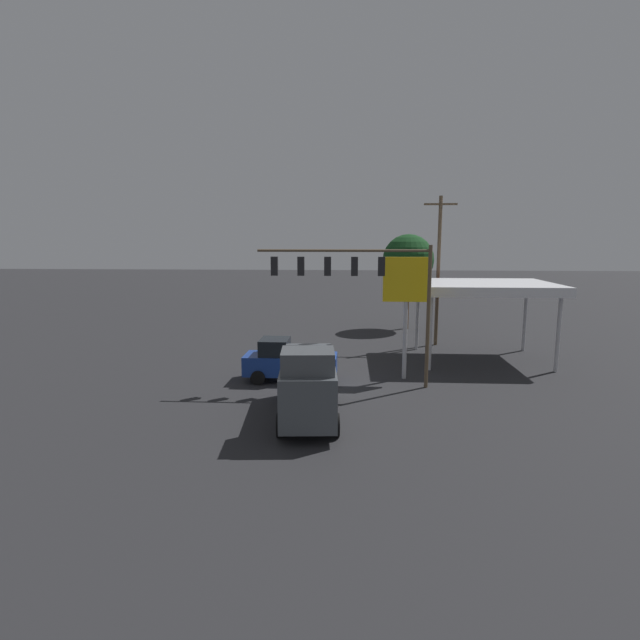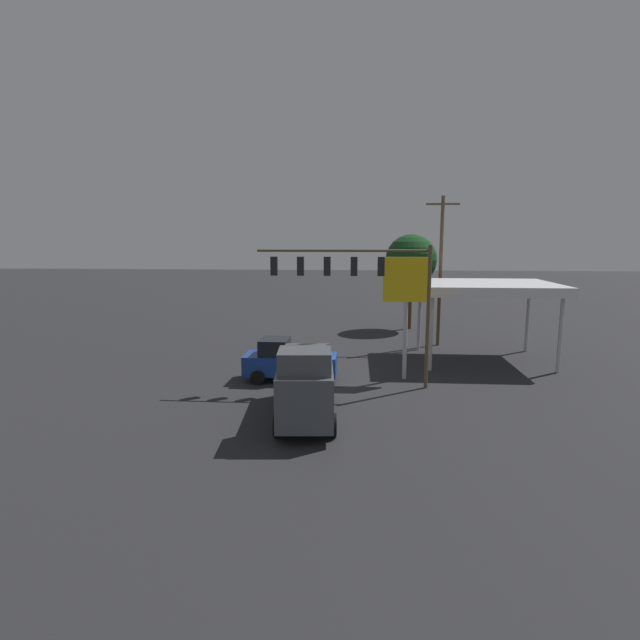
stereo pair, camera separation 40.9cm
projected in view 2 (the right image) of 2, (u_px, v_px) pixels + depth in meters
name	position (u px, v px, depth m)	size (l,w,h in m)	color
ground_plane	(317.00, 388.00, 26.96)	(200.00, 200.00, 0.00)	#262628
traffic_signal_assembly	(357.00, 278.00, 26.31)	(9.17, 0.43, 7.65)	brown
utility_pole	(440.00, 268.00, 36.78)	(2.40, 0.26, 11.03)	brown
gas_station_canopy	(485.00, 288.00, 32.33)	(8.80, 6.98, 5.15)	silver
price_sign	(407.00, 287.00, 27.88)	(2.63, 0.27, 6.96)	#B7B7BC
pickup_parked	(288.00, 361.00, 28.24)	(5.24, 2.35, 2.40)	navy
delivery_truck	(306.00, 382.00, 22.13)	(2.94, 6.95, 3.58)	#474C51
street_tree	(411.00, 260.00, 43.47)	(4.46, 4.46, 8.35)	#4C331E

